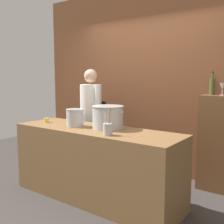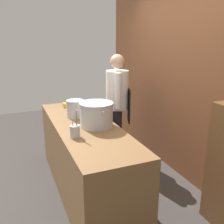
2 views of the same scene
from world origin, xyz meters
name	(u,v)px [view 2 (image 2 of 2)]	position (x,y,z in m)	size (l,w,h in m)	color
ground_plane	(87,190)	(0.00, 0.00, 0.00)	(8.00, 8.00, 0.00)	#383330
brick_back_panel	(185,68)	(0.00, 1.40, 1.50)	(4.40, 0.10, 3.00)	brown
prep_counter	(86,158)	(0.00, 0.00, 0.45)	(2.23, 0.70, 0.90)	brown
chef	(117,101)	(-0.68, 0.73, 0.96)	(0.50, 0.40, 1.66)	black
stockpot_large	(96,114)	(0.11, 0.11, 1.04)	(0.46, 0.40, 0.28)	#B7BABF
stockpot_small	(75,109)	(-0.32, -0.03, 1.01)	(0.29, 0.23, 0.23)	#B7BABF
utensil_crock	(75,131)	(0.35, -0.21, 0.97)	(0.10, 0.10, 0.30)	#B7BABF
butter_jar	(65,105)	(-0.85, -0.05, 0.93)	(0.07, 0.07, 0.07)	yellow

